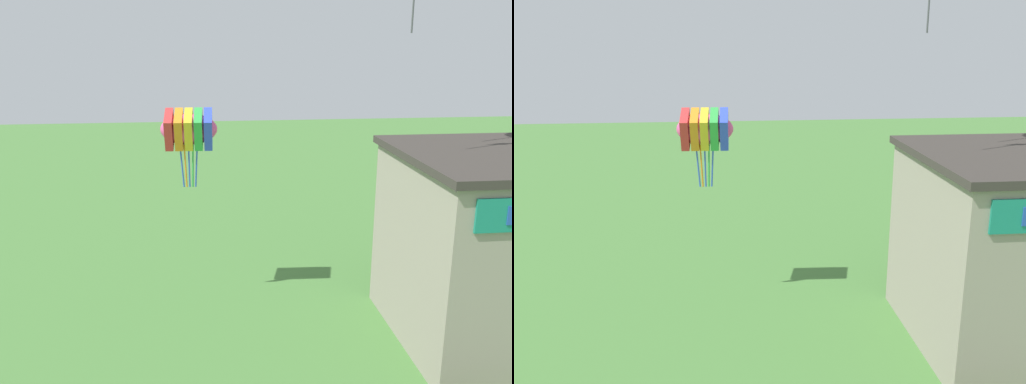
{
  "view_description": "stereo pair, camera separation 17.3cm",
  "coord_description": "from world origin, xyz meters",
  "views": [
    {
      "loc": [
        -1.55,
        -4.88,
        9.72
      ],
      "look_at": [
        0.0,
        9.0,
        5.81
      ],
      "focal_mm": 40.0,
      "sensor_mm": 36.0,
      "label": 1
    },
    {
      "loc": [
        -1.37,
        -4.9,
        9.72
      ],
      "look_at": [
        0.0,
        9.0,
        5.81
      ],
      "focal_mm": 40.0,
      "sensor_mm": 36.0,
      "label": 2
    }
  ],
  "objects": [
    {
      "name": "seaside_building",
      "position": [
        8.2,
        11.18,
        3.13
      ],
      "size": [
        6.82,
        6.58,
        6.22
      ],
      "color": "gray",
      "rests_on": "ground_plane"
    },
    {
      "name": "kite_rainbow_parafoil",
      "position": [
        -1.69,
        14.87,
        6.49
      ],
      "size": [
        2.04,
        1.49,
        2.76
      ],
      "color": "#E54C8C"
    }
  ]
}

